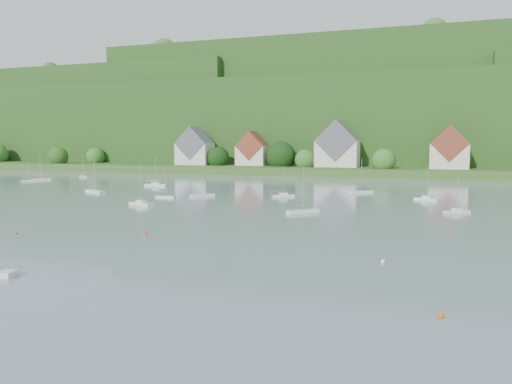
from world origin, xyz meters
The scene contains 11 objects.
far_shore_strip centered at (0.00, 200.00, 1.50)m, with size 600.00×60.00×3.00m, color #2C531F.
forested_ridge centered at (0.39, 268.57, 22.89)m, with size 620.00×181.22×69.89m.
village_building_0 centered at (-55.00, 187.00, 9.51)m, with size 14.00×10.40×16.00m.
village_building_1 centered at (-30.00, 189.00, 8.75)m, with size 12.00×9.36×14.00m.
village_building_2 centered at (5.00, 188.00, 10.27)m, with size 16.00×11.44×18.00m.
village_building_3 centered at (45.00, 186.00, 9.43)m, with size 13.00×10.40×15.50m.
mooring_buoy_2 centered at (38.31, 32.15, 0.00)m, with size 0.48×0.48×0.48m, color #EB5412.
mooring_buoy_3 centered at (1.41, 53.75, 0.00)m, with size 0.51×0.51×0.51m, color #EB5412.
mooring_buoy_4 centered at (33.16, 47.50, 0.00)m, with size 0.47×0.47×0.47m, color white.
mooring_buoy_5 centered at (-14.97, 48.14, 0.00)m, with size 0.42×0.42×0.42m, color #EB5412.
far_sailboat_cluster centered at (11.46, 115.99, 0.37)m, with size 193.19×70.35×8.71m.
Camera 1 is at (36.88, -4.33, 12.32)m, focal length 35.02 mm.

